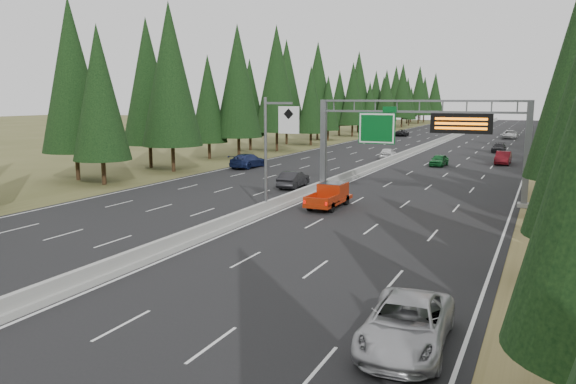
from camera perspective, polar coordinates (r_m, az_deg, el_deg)
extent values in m
cube|color=black|center=(91.14, 13.75, 4.25)|extent=(32.00, 260.00, 0.08)
cube|color=olive|center=(89.44, 25.01, 3.53)|extent=(3.60, 260.00, 0.06)
cube|color=#494B23|center=(96.16, 3.26, 4.76)|extent=(3.60, 260.00, 0.06)
cube|color=gray|center=(91.12, 13.75, 4.37)|extent=(0.70, 260.00, 0.30)
cube|color=gray|center=(91.09, 13.76, 4.62)|extent=(0.30, 260.00, 0.60)
cube|color=slate|center=(47.47, 3.62, 4.64)|extent=(0.45, 0.45, 7.80)
cube|color=gray|center=(47.94, 3.58, 0.17)|extent=(0.90, 0.90, 0.30)
cube|color=slate|center=(44.29, 23.14, 3.54)|extent=(0.45, 0.45, 7.80)
cube|color=gray|center=(44.79, 22.83, -1.24)|extent=(0.90, 0.90, 0.30)
cube|color=slate|center=(45.04, 13.23, 9.01)|extent=(15.85, 0.35, 0.16)
cube|color=slate|center=(45.05, 13.19, 7.94)|extent=(15.85, 0.35, 0.16)
cube|color=#054C19|center=(45.64, 9.01, 6.42)|extent=(3.00, 0.10, 2.50)
cube|color=silver|center=(45.59, 8.99, 6.42)|extent=(2.85, 0.02, 2.35)
cube|color=#054C19|center=(45.33, 10.29, 8.26)|extent=(1.10, 0.10, 0.45)
cube|color=black|center=(44.23, 17.18, 6.67)|extent=(4.50, 0.40, 1.50)
cube|color=orange|center=(44.00, 17.17, 7.11)|extent=(3.80, 0.02, 0.18)
cube|color=orange|center=(44.02, 17.14, 6.66)|extent=(3.80, 0.02, 0.18)
cube|color=orange|center=(44.03, 17.12, 6.20)|extent=(3.80, 0.02, 0.18)
cylinder|color=slate|center=(38.52, -2.29, 3.65)|extent=(0.20, 0.20, 8.00)
cube|color=gray|center=(39.11, -2.25, -2.04)|extent=(0.50, 0.50, 0.20)
cube|color=slate|center=(37.87, -0.96, 9.02)|extent=(2.00, 0.15, 0.15)
cube|color=silver|center=(37.44, 0.08, 7.33)|extent=(1.50, 0.06, 1.80)
cylinder|color=black|center=(51.28, 26.62, 1.06)|extent=(0.40, 0.40, 2.71)
cylinder|color=black|center=(65.97, 26.29, 2.56)|extent=(0.40, 0.40, 2.25)
cone|color=black|center=(65.61, 26.75, 8.67)|extent=(5.07, 5.07, 11.84)
cylinder|color=black|center=(76.24, 26.16, 3.43)|extent=(0.40, 0.40, 2.38)
cone|color=black|center=(75.94, 26.58, 9.02)|extent=(5.36, 5.36, 12.52)
cylinder|color=black|center=(89.46, 26.47, 4.32)|extent=(0.40, 0.40, 2.85)
cone|color=black|center=(89.24, 26.90, 10.01)|extent=(6.41, 6.41, 14.95)
cylinder|color=black|center=(101.87, 26.87, 4.79)|extent=(0.40, 0.40, 2.79)
cone|color=black|center=(101.67, 27.24, 9.68)|extent=(6.27, 6.27, 14.63)
cylinder|color=black|center=(114.53, 26.26, 5.29)|extent=(0.40, 0.40, 2.95)
cone|color=black|center=(114.37, 26.60, 9.90)|extent=(6.65, 6.65, 15.51)
cylinder|color=black|center=(127.00, 25.87, 5.51)|extent=(0.40, 0.40, 2.34)
cone|color=black|center=(126.82, 26.11, 8.80)|extent=(5.26, 5.26, 12.28)
cylinder|color=black|center=(139.57, 25.62, 5.80)|extent=(0.40, 0.40, 2.31)
cone|color=black|center=(139.40, 25.84, 8.75)|extent=(5.19, 5.19, 12.11)
cylinder|color=black|center=(153.09, 25.71, 6.08)|extent=(0.40, 0.40, 2.54)
cone|color=black|center=(152.94, 25.92, 9.04)|extent=(5.70, 5.70, 13.31)
cylinder|color=black|center=(164.41, 25.59, 6.32)|extent=(0.40, 0.40, 2.82)
cone|color=black|center=(164.29, 25.82, 9.39)|extent=(6.35, 6.35, 14.83)
cylinder|color=black|center=(177.23, 26.09, 6.31)|extent=(0.40, 0.40, 1.94)
cone|color=black|center=(177.10, 26.23, 8.26)|extent=(4.37, 4.37, 10.20)
cylinder|color=black|center=(176.90, 27.19, 6.25)|extent=(0.40, 0.40, 2.11)
cylinder|color=black|center=(189.06, 25.91, 6.60)|extent=(0.40, 0.40, 2.81)
cone|color=black|center=(188.95, 26.11, 9.25)|extent=(6.33, 6.33, 14.77)
cylinder|color=black|center=(188.79, 27.15, 6.42)|extent=(0.40, 0.40, 2.30)
cylinder|color=black|center=(201.77, 25.69, 6.70)|extent=(0.40, 0.40, 2.51)
cone|color=black|center=(201.66, 25.85, 8.92)|extent=(5.66, 5.66, 13.20)
cylinder|color=black|center=(203.38, 26.98, 6.55)|extent=(0.40, 0.40, 2.02)
cone|color=black|center=(203.26, 27.11, 8.32)|extent=(4.55, 4.55, 10.63)
cylinder|color=black|center=(54.94, -18.21, 1.90)|extent=(0.40, 0.40, 2.34)
cone|color=black|center=(54.51, -18.61, 9.55)|extent=(5.27, 5.27, 12.30)
cylinder|color=black|center=(59.02, -20.59, 2.49)|extent=(0.40, 0.40, 2.81)
cone|color=black|center=(58.68, -21.10, 11.01)|extent=(6.31, 6.31, 14.73)
cylinder|color=black|center=(62.54, -11.58, 3.32)|extent=(0.40, 0.40, 2.89)
cone|color=black|center=(62.24, -11.86, 11.62)|extent=(6.51, 6.51, 15.20)
cylinder|color=black|center=(67.09, -13.78, 3.57)|extent=(0.40, 0.40, 2.72)
cone|color=black|center=(66.78, -14.07, 10.84)|extent=(6.12, 6.12, 14.28)
cylinder|color=black|center=(76.04, -5.02, 4.52)|extent=(0.40, 0.40, 2.82)
cone|color=black|center=(75.78, -5.11, 11.16)|extent=(6.34, 6.34, 14.79)
cylinder|color=black|center=(75.63, -7.99, 4.19)|extent=(0.40, 0.40, 2.18)
cone|color=black|center=(75.31, -8.11, 9.36)|extent=(4.90, 4.90, 11.44)
cylinder|color=black|center=(85.32, -1.14, 5.16)|extent=(0.40, 0.40, 2.99)
cone|color=black|center=(85.11, -1.16, 11.43)|extent=(6.72, 6.72, 15.68)
cylinder|color=black|center=(87.75, -3.84, 5.01)|extent=(0.40, 0.40, 2.24)
cone|color=black|center=(87.48, -3.89, 9.58)|extent=(5.03, 5.03, 11.74)
cylinder|color=black|center=(95.76, 2.33, 5.37)|extent=(0.40, 0.40, 2.13)
cone|color=black|center=(95.50, 2.36, 9.36)|extent=(4.79, 4.79, 11.19)
cylinder|color=black|center=(98.61, -0.14, 5.72)|extent=(0.40, 0.40, 2.87)
cone|color=black|center=(98.41, -0.15, 10.94)|extent=(6.46, 6.46, 15.07)
cylinder|color=black|center=(107.31, 4.06, 5.76)|extent=(0.40, 0.40, 1.95)
cone|color=black|center=(107.08, 4.10, 9.01)|extent=(4.38, 4.38, 10.22)
cylinder|color=black|center=(109.33, 3.00, 6.11)|extent=(0.40, 0.40, 2.97)
cone|color=black|center=(109.17, 3.05, 10.97)|extent=(6.68, 6.68, 15.58)
cylinder|color=black|center=(118.82, 6.54, 6.21)|extent=(0.40, 0.40, 2.45)
cone|color=black|center=(118.63, 6.61, 9.91)|extent=(5.52, 5.52, 12.88)
cylinder|color=black|center=(121.20, 5.21, 6.24)|extent=(0.40, 0.40, 2.21)
cone|color=black|center=(121.00, 5.25, 9.50)|extent=(4.97, 4.97, 11.59)
cylinder|color=black|center=(131.59, 8.24, 6.37)|extent=(0.40, 0.40, 1.88)
cone|color=black|center=(131.40, 8.30, 8.93)|extent=(4.24, 4.24, 9.89)
cylinder|color=black|center=(133.18, 7.10, 6.67)|extent=(0.40, 0.40, 2.99)
cone|color=black|center=(133.05, 7.19, 10.68)|extent=(6.72, 6.72, 15.67)
cylinder|color=black|center=(143.11, 9.87, 6.68)|extent=(0.40, 0.40, 2.40)
cone|color=black|center=(142.95, 9.96, 9.68)|extent=(5.39, 5.39, 12.58)
cylinder|color=black|center=(146.31, 8.83, 6.76)|extent=(0.40, 0.40, 2.38)
cone|color=black|center=(146.15, 8.91, 9.67)|extent=(5.35, 5.35, 12.48)
cylinder|color=black|center=(156.70, 11.46, 6.93)|extent=(0.40, 0.40, 2.75)
cone|color=black|center=(156.57, 11.57, 10.07)|extent=(6.18, 6.18, 14.41)
cylinder|color=black|center=(157.83, 9.61, 6.91)|extent=(0.40, 0.40, 2.23)
cone|color=black|center=(157.67, 9.68, 9.44)|extent=(5.02, 5.02, 11.72)
cylinder|color=black|center=(168.50, 12.16, 6.92)|extent=(0.40, 0.40, 1.83)
cone|color=black|center=(168.35, 12.23, 8.87)|extent=(4.12, 4.12, 9.61)
cylinder|color=black|center=(167.63, 10.80, 7.11)|extent=(0.40, 0.40, 2.75)
cone|color=black|center=(167.51, 10.89, 10.05)|extent=(6.19, 6.19, 14.45)
cylinder|color=black|center=(180.90, 13.09, 7.22)|extent=(0.40, 0.40, 2.85)
cone|color=black|center=(180.79, 13.20, 10.03)|extent=(6.41, 6.41, 14.95)
cylinder|color=black|center=(183.07, 11.98, 7.20)|extent=(0.40, 0.40, 2.30)
cone|color=black|center=(182.94, 12.06, 9.45)|extent=(5.18, 5.18, 12.09)
cylinder|color=black|center=(191.25, 13.61, 7.24)|extent=(0.40, 0.40, 2.38)
cone|color=black|center=(191.13, 13.70, 9.47)|extent=(5.35, 5.35, 12.49)
cylinder|color=black|center=(193.54, 12.34, 7.23)|extent=(0.40, 0.40, 1.86)
cone|color=black|center=(193.41, 12.41, 8.95)|extent=(4.19, 4.19, 9.77)
cylinder|color=black|center=(205.79, 14.62, 7.39)|extent=(0.40, 0.40, 2.68)
cone|color=black|center=(205.68, 14.72, 9.72)|extent=(6.04, 6.04, 14.09)
cylinder|color=black|center=(207.21, 13.25, 7.45)|extent=(0.40, 0.40, 2.66)
cone|color=black|center=(207.11, 13.34, 9.75)|extent=(5.99, 5.99, 13.98)
imported|color=#ABABB0|center=(18.90, 11.94, -12.97)|extent=(2.90, 5.74, 1.56)
cylinder|color=black|center=(39.98, 2.26, -1.37)|extent=(0.28, 0.76, 0.76)
cylinder|color=black|center=(39.40, 4.42, -1.56)|extent=(0.28, 0.76, 0.76)
cylinder|color=black|center=(42.84, 3.87, -0.65)|extent=(0.28, 0.76, 0.76)
cylinder|color=black|center=(42.30, 5.91, -0.81)|extent=(0.28, 0.76, 0.76)
cube|color=#A9270A|center=(41.14, 4.16, -0.88)|extent=(1.90, 5.31, 0.28)
cube|color=#A9270A|center=(41.81, 4.59, 0.21)|extent=(1.80, 2.09, 1.04)
cube|color=black|center=(41.76, 4.59, 0.59)|extent=(1.61, 1.80, 0.52)
cube|color=#A9270A|center=(40.10, 2.24, -0.65)|extent=(0.09, 2.28, 0.57)
cube|color=#A9270A|center=(39.46, 4.66, -0.84)|extent=(0.09, 2.28, 0.57)
cube|color=#A9270A|center=(38.73, 2.82, -1.02)|extent=(1.90, 0.09, 0.57)
imported|color=#156028|center=(68.64, 15.09, 3.15)|extent=(1.86, 4.15, 1.39)
imported|color=#550C12|center=(72.73, 21.01, 3.26)|extent=(1.71, 4.74, 1.56)
imported|color=black|center=(88.92, 20.63, 4.24)|extent=(1.90, 4.55, 1.31)
imported|color=silver|center=(119.66, 21.61, 5.46)|extent=(2.70, 5.79, 1.60)
imported|color=black|center=(146.19, 18.67, 6.20)|extent=(1.74, 3.96, 1.33)
imported|color=black|center=(50.19, 0.54, 1.29)|extent=(1.88, 4.60, 1.48)
imported|color=#15204C|center=(64.72, -4.08, 3.20)|extent=(2.52, 5.69, 1.62)
imported|color=silver|center=(75.01, 10.11, 3.90)|extent=(2.17, 4.55, 1.50)
imported|color=black|center=(120.93, 11.54, 5.92)|extent=(2.80, 5.24, 1.40)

